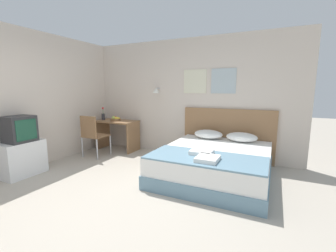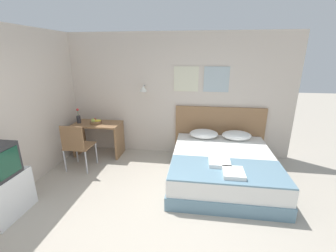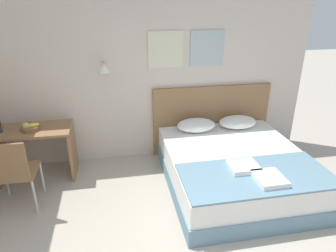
{
  "view_description": "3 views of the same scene",
  "coord_description": "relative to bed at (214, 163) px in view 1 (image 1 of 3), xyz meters",
  "views": [
    {
      "loc": [
        2.01,
        -2.17,
        1.54
      ],
      "look_at": [
        0.2,
        1.61,
        0.84
      ],
      "focal_mm": 24.0,
      "sensor_mm": 36.0,
      "label": 1
    },
    {
      "loc": [
        0.64,
        -2.16,
        2.22
      ],
      "look_at": [
        0.1,
        1.69,
        0.96
      ],
      "focal_mm": 24.0,
      "sensor_mm": 36.0,
      "label": 2
    },
    {
      "loc": [
        -0.44,
        -1.7,
        2.39
      ],
      "look_at": [
        0.19,
        1.66,
        0.93
      ],
      "focal_mm": 32.0,
      "sensor_mm": 36.0,
      "label": 3
    }
  ],
  "objects": [
    {
      "name": "bed",
      "position": [
        0.0,
        0.0,
        0.0
      ],
      "size": [
        1.81,
        2.06,
        0.5
      ],
      "color": "#66899E",
      "rests_on": "ground_plane"
    },
    {
      "name": "folded_towel_mid_bed",
      "position": [
        0.08,
        -0.74,
        0.31
      ],
      "size": [
        0.31,
        0.35,
        0.06
      ],
      "color": "white",
      "rests_on": "throw_blanket"
    },
    {
      "name": "ground_plane",
      "position": [
        -1.11,
        -1.59,
        -0.25
      ],
      "size": [
        24.0,
        24.0,
        0.0
      ],
      "primitive_type": "plane",
      "color": "#B2A899"
    },
    {
      "name": "fruit_bowl",
      "position": [
        -2.7,
        0.69,
        0.54
      ],
      "size": [
        0.26,
        0.25,
        0.12
      ],
      "color": "brown",
      "rests_on": "desk"
    },
    {
      "name": "throw_blanket",
      "position": [
        -0.0,
        -0.6,
        0.27
      ],
      "size": [
        1.76,
        0.82,
        0.02
      ],
      "color": "#66899E",
      "rests_on": "bed"
    },
    {
      "name": "desk",
      "position": [
        -2.68,
        0.73,
        0.26
      ],
      "size": [
        1.01,
        0.57,
        0.75
      ],
      "color": "#8E6642",
      "rests_on": "ground_plane"
    },
    {
      "name": "tv_stand",
      "position": [
        -3.11,
        -1.41,
        0.06
      ],
      "size": [
        0.41,
        0.69,
        0.62
      ],
      "color": "white",
      "rests_on": "ground_plane"
    },
    {
      "name": "pillow_left",
      "position": [
        -0.34,
        0.78,
        0.34
      ],
      "size": [
        0.6,
        0.4,
        0.18
      ],
      "color": "white",
      "rests_on": "bed"
    },
    {
      "name": "desk_chair",
      "position": [
        -2.77,
        -0.04,
        0.31
      ],
      "size": [
        0.48,
        0.48,
        0.95
      ],
      "color": "#8E6642",
      "rests_on": "ground_plane"
    },
    {
      "name": "television",
      "position": [
        -3.11,
        -1.41,
        0.6
      ],
      "size": [
        0.4,
        0.44,
        0.46
      ],
      "color": "#2D2D30",
      "rests_on": "tv_stand"
    },
    {
      "name": "pillow_right",
      "position": [
        0.34,
        0.78,
        0.34
      ],
      "size": [
        0.6,
        0.4,
        0.18
      ],
      "color": "white",
      "rests_on": "bed"
    },
    {
      "name": "headboard",
      "position": [
        -0.0,
        1.06,
        0.31
      ],
      "size": [
        1.93,
        0.06,
        1.12
      ],
      "color": "#8E6642",
      "rests_on": "ground_plane"
    },
    {
      "name": "wall_back",
      "position": [
        -1.1,
        1.12,
        1.08
      ],
      "size": [
        5.26,
        0.31,
        2.65
      ],
      "color": "beige",
      "rests_on": "ground_plane"
    },
    {
      "name": "flower_vase",
      "position": [
        -3.09,
        0.69,
        0.61
      ],
      "size": [
        0.09,
        0.09,
        0.33
      ],
      "color": "#333338",
      "rests_on": "desk"
    },
    {
      "name": "folded_towel_near_foot",
      "position": [
        -0.1,
        -0.45,
        0.31
      ],
      "size": [
        0.34,
        0.29,
        0.06
      ],
      "color": "white",
      "rests_on": "throw_blanket"
    }
  ]
}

